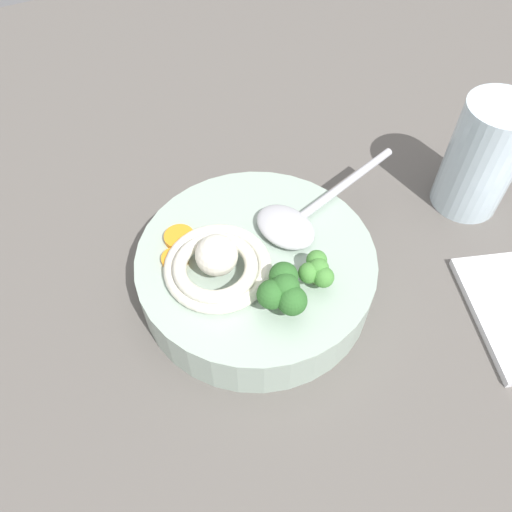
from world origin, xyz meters
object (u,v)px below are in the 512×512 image
at_px(soup_bowl, 256,271).
at_px(drinking_glass, 482,158).
at_px(soup_spoon, 297,220).
at_px(noodle_pile, 217,264).

distance_m(soup_bowl, drinking_glass, 0.26).
bearing_deg(soup_bowl, soup_spoon, 107.35).
distance_m(soup_bowl, noodle_pile, 0.05).
bearing_deg(drinking_glass, soup_bowl, -89.27).
bearing_deg(soup_spoon, soup_bowl, 180.00).
bearing_deg(soup_spoon, noodle_pile, 174.09).
distance_m(soup_spoon, drinking_glass, 0.21).
relative_size(soup_bowl, soup_spoon, 1.24).
bearing_deg(soup_bowl, noodle_pile, -86.59).
bearing_deg(noodle_pile, soup_spoon, 101.45).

